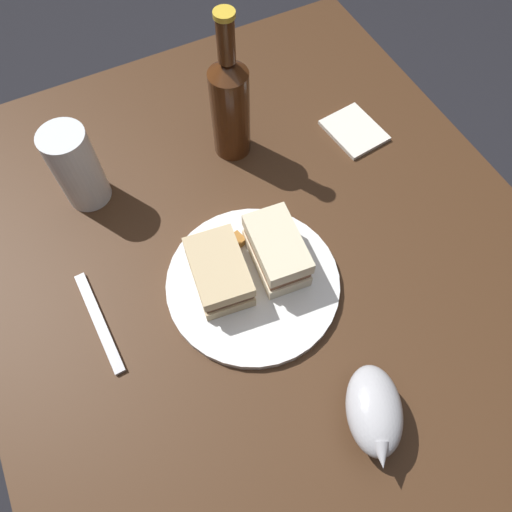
{
  "coord_description": "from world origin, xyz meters",
  "views": [
    {
      "loc": [
        -0.35,
        0.18,
        1.44
      ],
      "look_at": [
        -0.03,
        0.02,
        0.78
      ],
      "focal_mm": 33.26,
      "sensor_mm": 36.0,
      "label": 1
    }
  ],
  "objects_px": {
    "gravy_boat": "(374,411)",
    "sandwich_half_right": "(219,272)",
    "pint_glass": "(78,171)",
    "fork": "(99,322)",
    "cider_bottle": "(230,104)",
    "sandwich_half_left": "(277,251)",
    "plate": "(253,283)",
    "napkin": "(354,131)"
  },
  "relations": [
    {
      "from": "cider_bottle",
      "to": "fork",
      "type": "bearing_deg",
      "value": 123.97
    },
    {
      "from": "plate",
      "to": "fork",
      "type": "bearing_deg",
      "value": 78.44
    },
    {
      "from": "plate",
      "to": "pint_glass",
      "type": "distance_m",
      "value": 0.34
    },
    {
      "from": "sandwich_half_left",
      "to": "sandwich_half_right",
      "type": "relative_size",
      "value": 0.99
    },
    {
      "from": "pint_glass",
      "to": "napkin",
      "type": "bearing_deg",
      "value": -99.76
    },
    {
      "from": "pint_glass",
      "to": "gravy_boat",
      "type": "relative_size",
      "value": 1.08
    },
    {
      "from": "sandwich_half_right",
      "to": "cider_bottle",
      "type": "height_order",
      "value": "cider_bottle"
    },
    {
      "from": "sandwich_half_left",
      "to": "fork",
      "type": "bearing_deg",
      "value": 83.35
    },
    {
      "from": "fork",
      "to": "pint_glass",
      "type": "bearing_deg",
      "value": -16.5
    },
    {
      "from": "pint_glass",
      "to": "napkin",
      "type": "relative_size",
      "value": 1.37
    },
    {
      "from": "napkin",
      "to": "fork",
      "type": "relative_size",
      "value": 0.61
    },
    {
      "from": "napkin",
      "to": "plate",
      "type": "bearing_deg",
      "value": 122.47
    },
    {
      "from": "cider_bottle",
      "to": "napkin",
      "type": "bearing_deg",
      "value": -107.42
    },
    {
      "from": "gravy_boat",
      "to": "fork",
      "type": "height_order",
      "value": "gravy_boat"
    },
    {
      "from": "pint_glass",
      "to": "fork",
      "type": "bearing_deg",
      "value": 165.97
    },
    {
      "from": "plate",
      "to": "gravy_boat",
      "type": "xyz_separation_m",
      "value": [
        -0.25,
        -0.05,
        0.04
      ]
    },
    {
      "from": "gravy_boat",
      "to": "fork",
      "type": "distance_m",
      "value": 0.42
    },
    {
      "from": "plate",
      "to": "pint_glass",
      "type": "bearing_deg",
      "value": 31.93
    },
    {
      "from": "sandwich_half_left",
      "to": "cider_bottle",
      "type": "xyz_separation_m",
      "value": [
        0.26,
        -0.04,
        0.06
      ]
    },
    {
      "from": "pint_glass",
      "to": "napkin",
      "type": "xyz_separation_m",
      "value": [
        -0.09,
        -0.5,
        -0.06
      ]
    },
    {
      "from": "plate",
      "to": "sandwich_half_left",
      "type": "bearing_deg",
      "value": -72.71
    },
    {
      "from": "plate",
      "to": "cider_bottle",
      "type": "distance_m",
      "value": 0.31
    },
    {
      "from": "sandwich_half_right",
      "to": "gravy_boat",
      "type": "xyz_separation_m",
      "value": [
        -0.28,
        -0.1,
        -0.0
      ]
    },
    {
      "from": "sandwich_half_right",
      "to": "gravy_boat",
      "type": "relative_size",
      "value": 0.91
    },
    {
      "from": "pint_glass",
      "to": "gravy_boat",
      "type": "height_order",
      "value": "pint_glass"
    },
    {
      "from": "plate",
      "to": "sandwich_half_right",
      "type": "relative_size",
      "value": 2.15
    },
    {
      "from": "napkin",
      "to": "pint_glass",
      "type": "bearing_deg",
      "value": 80.24
    },
    {
      "from": "pint_glass",
      "to": "cider_bottle",
      "type": "bearing_deg",
      "value": -93.16
    },
    {
      "from": "pint_glass",
      "to": "cider_bottle",
      "type": "xyz_separation_m",
      "value": [
        -0.02,
        -0.27,
        0.04
      ]
    },
    {
      "from": "plate",
      "to": "pint_glass",
      "type": "relative_size",
      "value": 1.82
    },
    {
      "from": "sandwich_half_right",
      "to": "plate",
      "type": "bearing_deg",
      "value": -118.52
    },
    {
      "from": "sandwich_half_left",
      "to": "sandwich_half_right",
      "type": "distance_m",
      "value": 0.09
    },
    {
      "from": "plate",
      "to": "napkin",
      "type": "height_order",
      "value": "plate"
    },
    {
      "from": "sandwich_half_right",
      "to": "pint_glass",
      "type": "distance_m",
      "value": 0.3
    },
    {
      "from": "sandwich_half_left",
      "to": "gravy_boat",
      "type": "distance_m",
      "value": 0.27
    },
    {
      "from": "plate",
      "to": "sandwich_half_right",
      "type": "height_order",
      "value": "sandwich_half_right"
    },
    {
      "from": "napkin",
      "to": "fork",
      "type": "xyz_separation_m",
      "value": [
        -0.15,
        0.56,
        -0.0
      ]
    },
    {
      "from": "pint_glass",
      "to": "napkin",
      "type": "height_order",
      "value": "pint_glass"
    },
    {
      "from": "pint_glass",
      "to": "sandwich_half_left",
      "type": "bearing_deg",
      "value": -140.03
    },
    {
      "from": "gravy_boat",
      "to": "sandwich_half_right",
      "type": "bearing_deg",
      "value": 19.34
    },
    {
      "from": "gravy_boat",
      "to": "sandwich_half_left",
      "type": "bearing_deg",
      "value": 0.72
    },
    {
      "from": "napkin",
      "to": "fork",
      "type": "distance_m",
      "value": 0.58
    }
  ]
}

